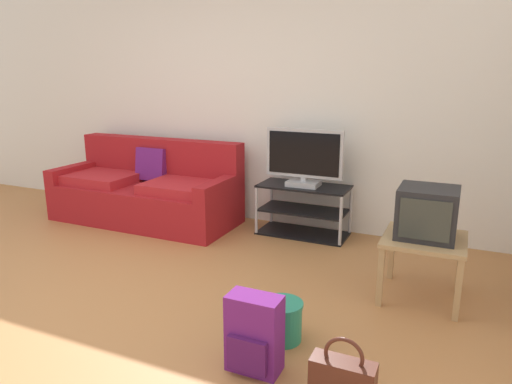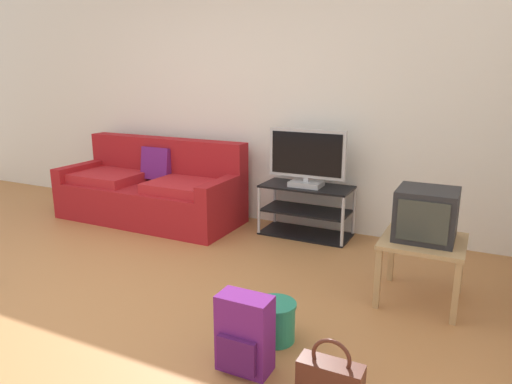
{
  "view_description": "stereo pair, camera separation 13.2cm",
  "coord_description": "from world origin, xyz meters",
  "px_view_note": "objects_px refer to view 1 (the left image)",
  "views": [
    {
      "loc": [
        2.34,
        -2.15,
        1.59
      ],
      "look_at": [
        0.8,
        1.27,
        0.63
      ],
      "focal_mm": 32.9,
      "sensor_mm": 36.0,
      "label": 1
    },
    {
      "loc": [
        2.46,
        -2.1,
        1.59
      ],
      "look_at": [
        0.8,
        1.27,
        0.63
      ],
      "focal_mm": 32.9,
      "sensor_mm": 36.0,
      "label": 2
    }
  ],
  "objects_px": {
    "backpack": "(254,334)",
    "flat_tv": "(304,158)",
    "side_table": "(424,246)",
    "crt_tv": "(427,213)",
    "handbag": "(342,381)",
    "couch": "(148,191)",
    "tv_stand": "(303,210)",
    "cleaning_bucket": "(282,319)"
  },
  "relations": [
    {
      "from": "couch",
      "to": "backpack",
      "type": "bearing_deg",
      "value": -42.21
    },
    {
      "from": "crt_tv",
      "to": "flat_tv",
      "type": "bearing_deg",
      "value": 143.01
    },
    {
      "from": "couch",
      "to": "backpack",
      "type": "xyz_separation_m",
      "value": [
        2.2,
        -1.99,
        -0.11
      ]
    },
    {
      "from": "side_table",
      "to": "backpack",
      "type": "height_order",
      "value": "side_table"
    },
    {
      "from": "backpack",
      "to": "couch",
      "type": "bearing_deg",
      "value": 131.36
    },
    {
      "from": "couch",
      "to": "tv_stand",
      "type": "bearing_deg",
      "value": 7.96
    },
    {
      "from": "side_table",
      "to": "handbag",
      "type": "xyz_separation_m",
      "value": [
        -0.23,
        -1.36,
        -0.26
      ]
    },
    {
      "from": "side_table",
      "to": "backpack",
      "type": "relative_size",
      "value": 1.27
    },
    {
      "from": "tv_stand",
      "to": "crt_tv",
      "type": "xyz_separation_m",
      "value": [
        1.22,
        -0.94,
        0.39
      ]
    },
    {
      "from": "tv_stand",
      "to": "backpack",
      "type": "height_order",
      "value": "tv_stand"
    },
    {
      "from": "backpack",
      "to": "handbag",
      "type": "bearing_deg",
      "value": -15.82
    },
    {
      "from": "couch",
      "to": "tv_stand",
      "type": "height_order",
      "value": "couch"
    },
    {
      "from": "crt_tv",
      "to": "backpack",
      "type": "distance_m",
      "value": 1.55
    },
    {
      "from": "handbag",
      "to": "side_table",
      "type": "bearing_deg",
      "value": 80.31
    },
    {
      "from": "flat_tv",
      "to": "crt_tv",
      "type": "xyz_separation_m",
      "value": [
        1.22,
        -0.92,
        -0.14
      ]
    },
    {
      "from": "crt_tv",
      "to": "handbag",
      "type": "distance_m",
      "value": 1.49
    },
    {
      "from": "couch",
      "to": "crt_tv",
      "type": "xyz_separation_m",
      "value": [
        2.94,
        -0.7,
        0.32
      ]
    },
    {
      "from": "cleaning_bucket",
      "to": "tv_stand",
      "type": "bearing_deg",
      "value": 104.96
    },
    {
      "from": "couch",
      "to": "side_table",
      "type": "xyz_separation_m",
      "value": [
        2.94,
        -0.72,
        0.07
      ]
    },
    {
      "from": "crt_tv",
      "to": "couch",
      "type": "bearing_deg",
      "value": 166.59
    },
    {
      "from": "side_table",
      "to": "crt_tv",
      "type": "xyz_separation_m",
      "value": [
        0.0,
        0.02,
        0.25
      ]
    },
    {
      "from": "flat_tv",
      "to": "handbag",
      "type": "bearing_deg",
      "value": -66.72
    },
    {
      "from": "cleaning_bucket",
      "to": "side_table",
      "type": "bearing_deg",
      "value": 52.48
    },
    {
      "from": "crt_tv",
      "to": "cleaning_bucket",
      "type": "relative_size",
      "value": 1.55
    },
    {
      "from": "flat_tv",
      "to": "cleaning_bucket",
      "type": "relative_size",
      "value": 2.98
    },
    {
      "from": "crt_tv",
      "to": "handbag",
      "type": "xyz_separation_m",
      "value": [
        -0.23,
        -1.38,
        -0.51
      ]
    },
    {
      "from": "crt_tv",
      "to": "handbag",
      "type": "bearing_deg",
      "value": -99.57
    },
    {
      "from": "backpack",
      "to": "flat_tv",
      "type": "bearing_deg",
      "value": 95.73
    },
    {
      "from": "couch",
      "to": "backpack",
      "type": "relative_size",
      "value": 4.59
    },
    {
      "from": "tv_stand",
      "to": "cleaning_bucket",
      "type": "height_order",
      "value": "tv_stand"
    },
    {
      "from": "backpack",
      "to": "crt_tv",
      "type": "bearing_deg",
      "value": 53.66
    },
    {
      "from": "tv_stand",
      "to": "side_table",
      "type": "bearing_deg",
      "value": -38.13
    },
    {
      "from": "cleaning_bucket",
      "to": "crt_tv",
      "type": "bearing_deg",
      "value": 52.96
    },
    {
      "from": "side_table",
      "to": "handbag",
      "type": "relative_size",
      "value": 1.5
    },
    {
      "from": "tv_stand",
      "to": "backpack",
      "type": "bearing_deg",
      "value": -77.96
    },
    {
      "from": "crt_tv",
      "to": "cleaning_bucket",
      "type": "xyz_separation_m",
      "value": [
        -0.72,
        -0.95,
        -0.51
      ]
    },
    {
      "from": "handbag",
      "to": "couch",
      "type": "bearing_deg",
      "value": 142.51
    },
    {
      "from": "side_table",
      "to": "handbag",
      "type": "bearing_deg",
      "value": -99.69
    },
    {
      "from": "tv_stand",
      "to": "cleaning_bucket",
      "type": "distance_m",
      "value": 1.96
    },
    {
      "from": "couch",
      "to": "cleaning_bucket",
      "type": "bearing_deg",
      "value": -36.53
    },
    {
      "from": "crt_tv",
      "to": "backpack",
      "type": "relative_size",
      "value": 0.91
    },
    {
      "from": "handbag",
      "to": "backpack",
      "type": "bearing_deg",
      "value": 170.61
    }
  ]
}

